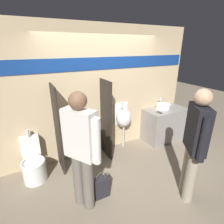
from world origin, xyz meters
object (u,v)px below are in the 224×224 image
cell_phone (159,112)px  shopping_bag (101,187)px  person_with_lanyard (81,149)px  urinal_far (123,118)px  person_in_vest (195,143)px  toilet (33,164)px  urinal_near_counter (82,127)px  sink_basin (163,106)px

cell_phone → shopping_bag: 2.17m
person_with_lanyard → shopping_bag: size_ratio=3.85×
cell_phone → urinal_far: (-0.81, 0.28, -0.09)m
person_in_vest → toilet: bearing=87.7°
cell_phone → person_with_lanyard: size_ratio=0.08×
person_in_vest → shopping_bag: size_ratio=3.83×
urinal_near_counter → shopping_bag: urinal_near_counter is taller
cell_phone → person_in_vest: size_ratio=0.08×
cell_phone → person_with_lanyard: 2.35m
cell_phone → urinal_near_counter: urinal_near_counter is taller
person_in_vest → cell_phone: bearing=9.6°
cell_phone → person_with_lanyard: bearing=-158.2°
person_in_vest → shopping_bag: 1.58m
cell_phone → person_in_vest: (-0.67, -1.47, 0.15)m
cell_phone → urinal_near_counter: bearing=171.2°
urinal_far → person_in_vest: 1.76m
cell_phone → toilet: bearing=177.9°
sink_basin → urinal_far: urinal_far is taller
person_with_lanyard → cell_phone: bearing=-101.5°
toilet → person_in_vest: 2.73m
sink_basin → shopping_bag: sink_basin is taller
person_with_lanyard → toilet: bearing=-0.9°
shopping_bag → toilet: bearing=133.4°
sink_basin → person_in_vest: 1.90m
cell_phone → urinal_far: 0.86m
toilet → person_in_vest: (2.12, -1.57, 0.69)m
sink_basin → toilet: (-3.06, -0.08, -0.59)m
cell_phone → toilet: 2.85m
urinal_near_counter → sink_basin: bearing=-2.7°
toilet → person_with_lanyard: (0.62, -0.97, 0.70)m
toilet → sink_basin: bearing=1.4°
sink_basin → person_in_vest: (-0.94, -1.65, 0.10)m
cell_phone → urinal_far: size_ratio=0.13×
urinal_near_counter → toilet: 1.10m
sink_basin → urinal_far: (-1.08, 0.10, -0.14)m
toilet → shopping_bag: toilet is taller
person_in_vest → shopping_bag: bearing=97.5°
person_in_vest → shopping_bag: person_in_vest is taller
sink_basin → person_in_vest: bearing=-119.8°
sink_basin → person_with_lanyard: person_with_lanyard is taller
urinal_far → person_with_lanyard: (-1.37, -1.15, 0.24)m
urinal_near_counter → toilet: size_ratio=1.26×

